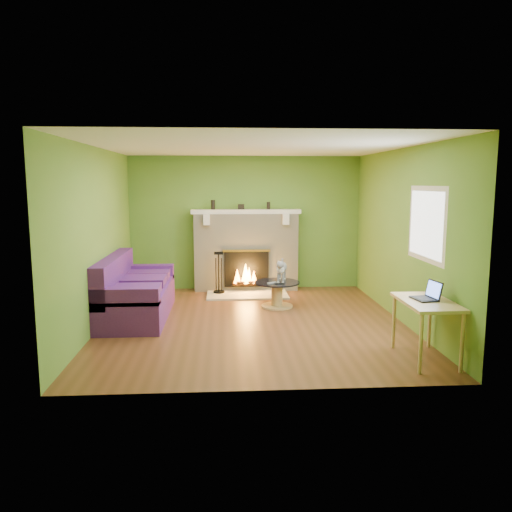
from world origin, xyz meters
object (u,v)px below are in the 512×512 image
(sofa, at_px, (133,294))
(desk, at_px, (427,308))
(cat, at_px, (281,270))
(coffee_table, at_px, (277,292))

(sofa, bearing_deg, desk, -29.61)
(sofa, xyz_separation_m, cat, (2.40, 0.53, 0.26))
(desk, bearing_deg, coffee_table, 119.37)
(sofa, distance_m, cat, 2.47)
(sofa, height_order, cat, sofa)
(desk, bearing_deg, sofa, 150.39)
(sofa, relative_size, cat, 3.37)
(sofa, height_order, coffee_table, sofa)
(coffee_table, xyz_separation_m, cat, (0.08, 0.05, 0.38))
(cat, bearing_deg, desk, -50.48)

